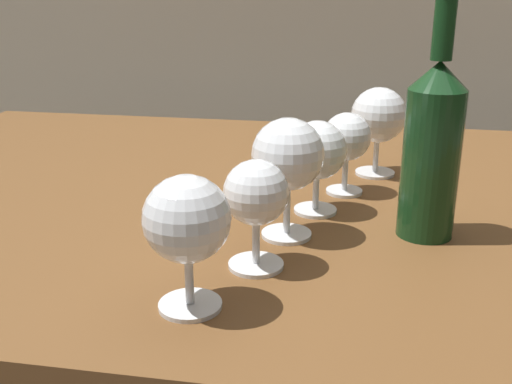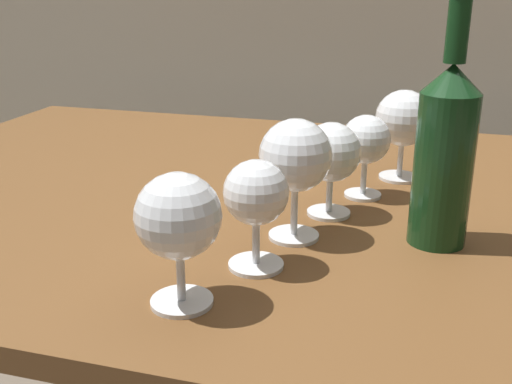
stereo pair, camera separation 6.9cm
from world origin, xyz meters
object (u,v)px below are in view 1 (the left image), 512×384
Objects in this scene: wine_glass_white at (256,196)px; wine_glass_amber at (379,116)px; wine_glass_port at (187,222)px; wine_glass_chardonnay at (347,139)px; wine_glass_pinot at (288,157)px; wine_bottle at (432,145)px; wine_glass_merlot at (317,152)px.

wine_glass_white is 0.41m from wine_glass_amber.
wine_glass_port is 1.12× the size of wine_glass_chardonnay.
wine_glass_chardonnay is at bearing -114.89° from wine_glass_amber.
wine_glass_pinot is at bearing 69.35° from wine_glass_port.
wine_glass_port is 0.45× the size of wine_bottle.
wine_glass_port is 0.96× the size of wine_glass_amber.
wine_glass_merlot is at bearing 159.07° from wine_bottle.
wine_glass_pinot reaches higher than wine_glass_merlot.
wine_glass_white is 0.10m from wine_glass_pinot.
wine_glass_merlot is 0.21m from wine_glass_amber.
wine_glass_merlot is 0.10m from wine_glass_chardonnay.
wine_glass_port is 0.34m from wine_bottle.
wine_bottle is (0.20, 0.13, 0.03)m from wine_glass_white.
wine_glass_pinot is 0.18m from wine_bottle.
wine_glass_pinot is 0.50× the size of wine_bottle.
wine_glass_pinot is 1.18× the size of wine_glass_merlot.
wine_bottle reaches higher than wine_glass_amber.
wine_glass_merlot is at bearing 70.21° from wine_glass_port.
wine_glass_port is at bearing -109.79° from wine_glass_merlot.
wine_glass_merlot is 1.05× the size of wine_glass_chardonnay.
wine_glass_pinot is 0.20m from wine_glass_chardonnay.
wine_glass_white is at bearing -110.18° from wine_glass_amber.
wine_glass_merlot reaches higher than wine_glass_chardonnay.
wine_glass_white is 1.02× the size of wine_glass_chardonnay.
wine_glass_chardonnay is 0.12m from wine_glass_amber.
wine_glass_pinot reaches higher than wine_glass_chardonnay.
wine_glass_port is at bearing -110.65° from wine_glass_pinot.
wine_glass_merlot is at bearing 72.07° from wine_glass_pinot.
wine_bottle is at bearing 33.13° from wine_glass_white.
wine_glass_port is 0.11m from wine_glass_white.
wine_bottle is (0.15, -0.06, 0.03)m from wine_glass_merlot.
wine_glass_white is at bearing -106.02° from wine_glass_merlot.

